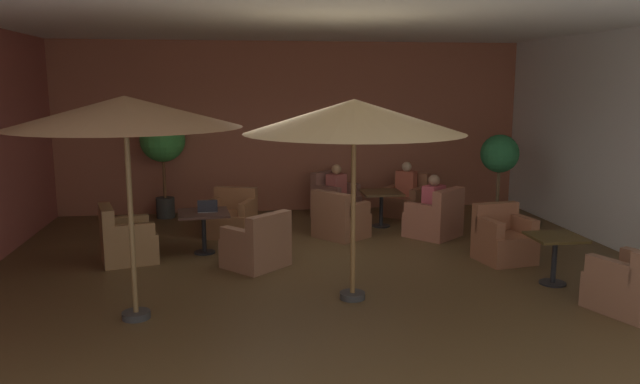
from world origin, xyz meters
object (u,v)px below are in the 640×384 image
object	(u,v)px
armchair_mid_center_east	(503,240)
potted_tree_left_corner	(163,145)
cafe_table_front_left	(204,219)
potted_tree_mid_left	(499,161)
cafe_table_front_right	(381,199)
patio_umbrella_tall_red	(125,113)
patron_with_friend	(336,182)
armchair_front_right_west	(335,201)
armchair_front_right_north	(340,220)
armchair_front_right_east	(435,219)
armchair_front_right_south	(407,200)
armchair_mid_center_north	(634,286)
patron_by_window	(406,181)
armchair_front_left_north	(231,218)
patio_umbrella_center_beige	(354,117)
armchair_front_left_south	(257,247)
open_laptop	(208,209)
patron_blue_shirt	(434,196)
cafe_table_mid_center	(555,247)
armchair_front_left_east	(126,241)
iced_drink_cup	(201,209)

from	to	relation	value
armchair_mid_center_east	potted_tree_left_corner	distance (m)	6.71
cafe_table_front_left	potted_tree_mid_left	xyz separation A→B (m)	(5.32, 0.97, 0.70)
cafe_table_front_right	patio_umbrella_tall_red	size ratio (longest dim) A/B	0.29
patio_umbrella_tall_red	patron_with_friend	world-z (taller)	patio_umbrella_tall_red
armchair_front_right_west	potted_tree_left_corner	size ratio (longest dim) A/B	0.51
cafe_table_front_right	armchair_front_right_north	world-z (taller)	armchair_front_right_north
armchair_front_right_east	armchair_front_right_south	distance (m)	1.79
armchair_mid_center_north	patron_by_window	bearing A→B (deg)	101.87
patio_umbrella_tall_red	armchair_front_right_south	bearing A→B (deg)	47.01
armchair_mid_center_north	armchair_front_right_west	bearing A→B (deg)	115.15
armchair_front_left_north	armchair_front_right_south	world-z (taller)	armchair_front_right_south
patio_umbrella_center_beige	armchair_front_left_south	bearing A→B (deg)	126.49
armchair_front_right_east	patron_with_friend	bearing A→B (deg)	129.64
potted_tree_mid_left	open_laptop	xyz separation A→B (m)	(-5.25, -0.97, -0.53)
armchair_mid_center_north	armchair_mid_center_east	size ratio (longest dim) A/B	1.19
potted_tree_left_corner	patron_blue_shirt	size ratio (longest dim) A/B	3.01
armchair_front_right_east	patio_umbrella_center_beige	distance (m)	4.04
potted_tree_left_corner	patron_by_window	world-z (taller)	potted_tree_left_corner
armchair_front_right_west	armchair_mid_center_east	xyz separation A→B (m)	(2.03, -3.37, -0.01)
patron_blue_shirt	patron_by_window	xyz separation A→B (m)	(0.00, 1.72, 0.00)
open_laptop	patron_by_window	bearing A→B (deg)	30.08
open_laptop	armchair_front_right_east	bearing A→B (deg)	7.15
cafe_table_mid_center	armchair_mid_center_north	bearing A→B (deg)	-69.71
potted_tree_left_corner	open_laptop	size ratio (longest dim) A/B	6.24
cafe_table_front_right	patio_umbrella_tall_red	xyz separation A→B (m)	(-3.88, -4.08, 1.82)
cafe_table_front_left	armchair_front_right_north	size ratio (longest dim) A/B	0.80
armchair_front_left_north	armchair_front_left_east	distance (m)	2.13
armchair_front_left_east	armchair_mid_center_north	world-z (taller)	armchair_front_left_east
armchair_front_left_south	patron_blue_shirt	distance (m)	3.46
patron_with_friend	armchair_front_right_east	bearing A→B (deg)	-50.36
armchair_front_left_east	patio_umbrella_center_beige	size ratio (longest dim) A/B	0.35
armchair_front_right_east	armchair_mid_center_east	size ratio (longest dim) A/B	1.30
potted_tree_left_corner	iced_drink_cup	size ratio (longest dim) A/B	18.31
patio_umbrella_tall_red	patron_by_window	bearing A→B (deg)	46.99
armchair_front_left_north	patio_umbrella_tall_red	world-z (taller)	patio_umbrella_tall_red
armchair_mid_center_north	cafe_table_front_right	bearing A→B (deg)	111.93
armchair_front_left_south	armchair_front_right_north	size ratio (longest dim) A/B	1.01
armchair_front_right_east	iced_drink_cup	xyz separation A→B (m)	(-4.01, -0.50, 0.40)
armchair_front_right_east	potted_tree_left_corner	distance (m)	5.47
potted_tree_mid_left	patron_with_friend	bearing A→B (deg)	155.40
armchair_front_left_south	open_laptop	bearing A→B (deg)	129.88
cafe_table_front_right	armchair_front_left_east	bearing A→B (deg)	-158.57
armchair_front_left_east	potted_tree_mid_left	bearing A→B (deg)	11.32
patio_umbrella_center_beige	potted_tree_mid_left	world-z (taller)	patio_umbrella_center_beige
armchair_mid_center_north	patron_with_friend	world-z (taller)	patron_with_friend
armchair_front_right_west	iced_drink_cup	world-z (taller)	armchair_front_right_west
cafe_table_front_left	cafe_table_mid_center	xyz separation A→B (m)	(4.71, -2.21, -0.04)
potted_tree_mid_left	open_laptop	bearing A→B (deg)	-169.57
armchair_front_right_south	patio_umbrella_center_beige	world-z (taller)	patio_umbrella_center_beige
armchair_front_right_east	armchair_front_right_south	bearing A→B (deg)	89.96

